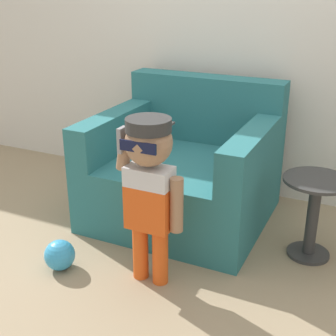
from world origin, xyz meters
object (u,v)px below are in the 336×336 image
object	(u,v)px
armchair	(185,171)
toy_ball	(60,255)
person_child	(149,177)
side_table	(313,210)

from	to	relation	value
armchair	toy_ball	size ratio (longest dim) A/B	6.41
person_child	side_table	distance (m)	1.03
side_table	toy_ball	size ratio (longest dim) A/B	2.84
person_child	side_table	world-z (taller)	person_child
armchair	side_table	distance (m)	0.91
person_child	side_table	xyz separation A→B (m)	(0.75, 0.63, -0.32)
person_child	side_table	bearing A→B (deg)	39.95
toy_ball	person_child	bearing A→B (deg)	14.15
armchair	side_table	size ratio (longest dim) A/B	2.26
side_table	person_child	bearing A→B (deg)	-140.05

